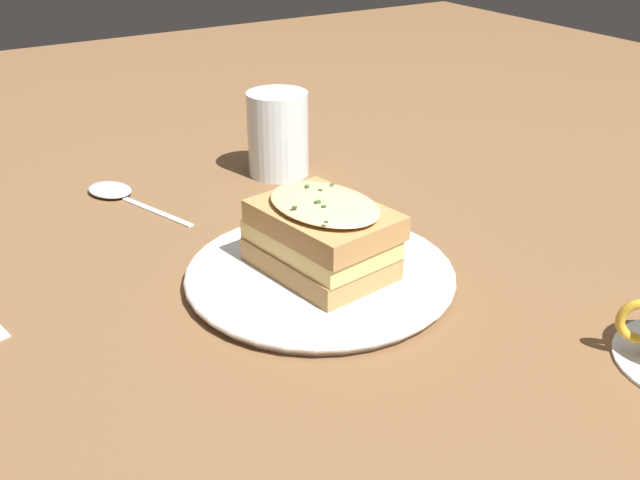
% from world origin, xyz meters
% --- Properties ---
extents(ground_plane, '(2.40, 2.40, 0.00)m').
position_xyz_m(ground_plane, '(0.00, 0.00, 0.00)').
color(ground_plane, brown).
extents(dinner_plate, '(0.26, 0.26, 0.01)m').
position_xyz_m(dinner_plate, '(0.02, 0.01, 0.01)').
color(dinner_plate, white).
rests_on(dinner_plate, ground_plane).
extents(sandwich, '(0.15, 0.11, 0.08)m').
position_xyz_m(sandwich, '(0.02, 0.01, 0.05)').
color(sandwich, '#B2844C').
rests_on(sandwich, dinner_plate).
extents(water_glass, '(0.08, 0.08, 0.11)m').
position_xyz_m(water_glass, '(-0.25, 0.11, 0.05)').
color(water_glass, silver).
rests_on(water_glass, ground_plane).
extents(spoon, '(0.18, 0.08, 0.01)m').
position_xyz_m(spoon, '(-0.29, -0.09, 0.00)').
color(spoon, silver).
rests_on(spoon, ground_plane).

